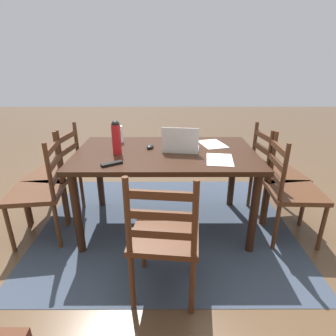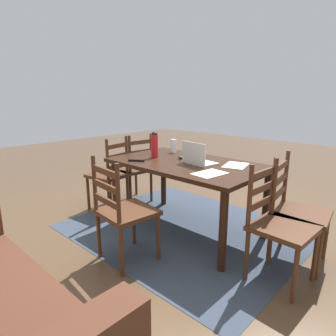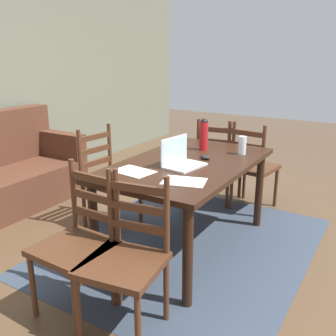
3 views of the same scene
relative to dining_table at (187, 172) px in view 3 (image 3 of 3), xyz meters
The scene contains 15 objects.
ground_plane 0.67m from the dining_table, ahead, with size 14.00×14.00×0.00m, color brown.
area_rug 0.67m from the dining_table, ahead, with size 2.38×1.99×0.01m, color #333D4C.
dining_table is the anchor object (origin of this frame).
chair_left_far 1.12m from the dining_table, behind, with size 0.46×0.46×0.95m.
chair_right_far 1.12m from the dining_table, ahead, with size 0.49×0.49×0.95m.
chair_left_near 1.12m from the dining_table, behind, with size 0.50×0.50×0.95m.
chair_far_head 0.87m from the dining_table, 89.71° to the left, with size 0.48×0.48×0.95m.
chair_right_near 1.12m from the dining_table, ahead, with size 0.50×0.50×0.95m.
laptop 0.20m from the dining_table, behind, with size 0.35×0.26×0.23m.
water_bottle 0.49m from the dining_table, ahead, with size 0.08×0.08×0.29m.
drinking_glass 0.57m from the dining_table, 33.25° to the right, with size 0.07×0.07×0.16m, color silver.
computer_mouse 0.20m from the dining_table, 32.78° to the right, with size 0.06×0.10×0.03m, color black.
tv_remote 0.54m from the dining_table, 38.41° to the left, with size 0.04×0.17×0.02m, color black.
paper_stack_left 0.51m from the dining_table, 154.24° to the right, with size 0.21×0.30×0.00m, color white.
paper_stack_right 0.50m from the dining_table, 153.92° to the left, with size 0.21×0.30×0.00m, color white.
Camera 3 is at (-2.66, -1.41, 1.63)m, focal length 41.10 mm.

